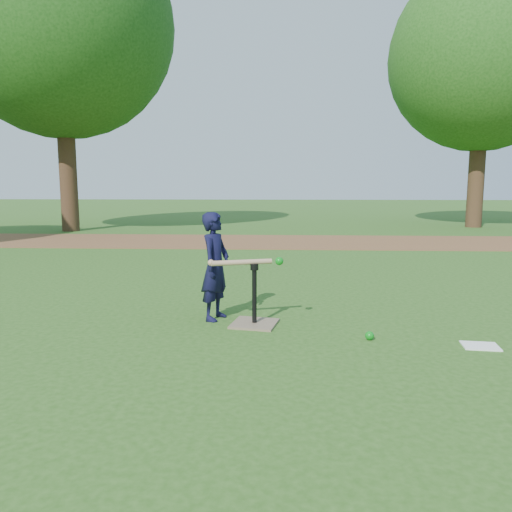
{
  "coord_description": "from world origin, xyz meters",
  "views": [
    {
      "loc": [
        0.31,
        -4.52,
        1.39
      ],
      "look_at": [
        0.03,
        0.6,
        0.65
      ],
      "focal_mm": 35.0,
      "sensor_mm": 36.0,
      "label": 1
    }
  ],
  "objects": [
    {
      "name": "tree_right",
      "position": [
        6.5,
        12.0,
        5.29
      ],
      "size": [
        5.8,
        5.8,
        8.21
      ],
      "color": "#382316",
      "rests_on": "ground"
    },
    {
      "name": "tree_left",
      "position": [
        -6.0,
        10.0,
        5.87
      ],
      "size": [
        6.4,
        6.4,
        9.08
      ],
      "color": "#382316",
      "rests_on": "ground"
    },
    {
      "name": "child",
      "position": [
        -0.38,
        0.49,
        0.56
      ],
      "size": [
        0.38,
        0.47,
        1.11
      ],
      "primitive_type": "imported",
      "rotation": [
        0.0,
        0.0,
        1.25
      ],
      "color": "black",
      "rests_on": "ground"
    },
    {
      "name": "dirt_strip",
      "position": [
        0.0,
        7.5,
        0.01
      ],
      "size": [
        24.0,
        3.0,
        0.01
      ],
      "primitive_type": "cube",
      "color": "brown",
      "rests_on": "ground"
    },
    {
      "name": "clipboard",
      "position": [
        2.02,
        -0.27,
        0.01
      ],
      "size": [
        0.32,
        0.26,
        0.01
      ],
      "primitive_type": "cube",
      "rotation": [
        0.0,
        0.0,
        -0.1
      ],
      "color": "white",
      "rests_on": "ground"
    },
    {
      "name": "ground",
      "position": [
        0.0,
        0.0,
        0.0
      ],
      "size": [
        80.0,
        80.0,
        0.0
      ],
      "primitive_type": "plane",
      "color": "#285116",
      "rests_on": "ground"
    },
    {
      "name": "wiffle_ball_ground",
      "position": [
        1.1,
        -0.13,
        0.04
      ],
      "size": [
        0.08,
        0.08,
        0.08
      ],
      "primitive_type": "sphere",
      "color": "#0B8016",
      "rests_on": "ground"
    },
    {
      "name": "swing_action",
      "position": [
        -0.04,
        0.27,
        0.64
      ],
      "size": [
        0.74,
        0.24,
        0.09
      ],
      "color": "tan",
      "rests_on": "ground"
    },
    {
      "name": "batting_tee",
      "position": [
        0.03,
        0.3,
        0.11
      ],
      "size": [
        0.5,
        0.5,
        0.61
      ],
      "color": "#806A51",
      "rests_on": "ground"
    }
  ]
}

